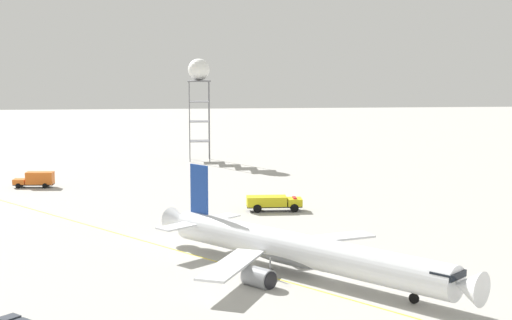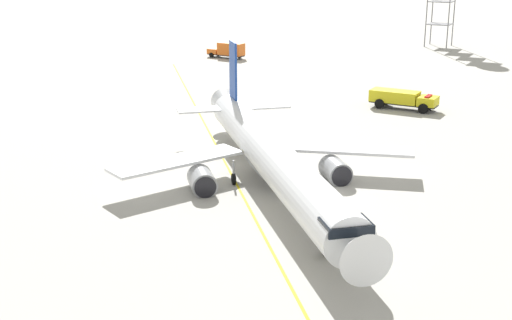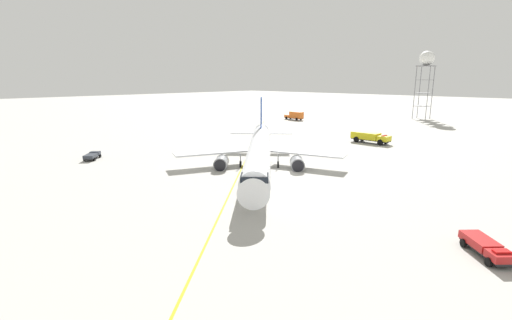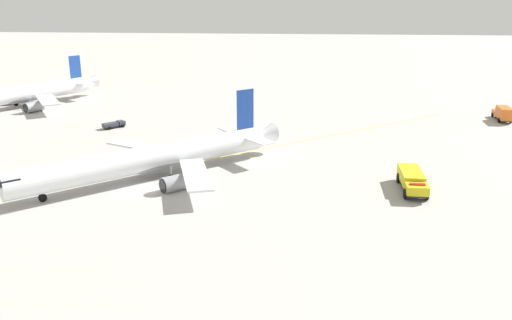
# 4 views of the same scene
# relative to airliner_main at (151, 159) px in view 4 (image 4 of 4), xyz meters

# --- Properties ---
(ground_plane) EXTENTS (600.00, 600.00, 0.00)m
(ground_plane) POSITION_rel_airliner_main_xyz_m (-4.59, -0.83, -2.89)
(ground_plane) COLOR #ADAAA3
(airliner_main) EXTENTS (33.83, 36.77, 11.67)m
(airliner_main) POSITION_rel_airliner_main_xyz_m (0.00, 0.00, 0.00)
(airliner_main) COLOR white
(airliner_main) RESTS_ON ground_plane
(airliner_secondary) EXTENTS (41.05, 28.06, 11.01)m
(airliner_secondary) POSITION_rel_airliner_main_xyz_m (44.61, 46.07, 0.26)
(airliner_secondary) COLOR white
(airliner_secondary) RESTS_ON ground_plane
(fire_tender_truck) EXTENTS (9.28, 3.30, 2.50)m
(fire_tender_truck) POSITION_rel_airliner_main_xyz_m (-1.48, -37.55, -1.36)
(fire_tender_truck) COLOR #232326
(fire_tender_truck) RESTS_ON ground_plane
(catering_truck_truck) EXTENTS (7.99, 3.10, 3.10)m
(catering_truck_truck) POSITION_rel_airliner_main_xyz_m (42.52, -65.19, -1.23)
(catering_truck_truck) COLOR #232326
(catering_truck_truck) RESTS_ON ground_plane
(baggage_truck_truck) EXTENTS (4.52, 4.38, 1.22)m
(baggage_truck_truck) POSITION_rel_airliner_main_xyz_m (28.74, 16.41, -2.17)
(baggage_truck_truck) COLOR #232326
(baggage_truck_truck) RESTS_ON ground_plane
(taxiway_centreline) EXTENTS (87.51, 106.68, 0.01)m
(taxiway_centreline) POSITION_rel_airliner_main_xyz_m (4.37, -0.48, -2.88)
(taxiway_centreline) COLOR yellow
(taxiway_centreline) RESTS_ON ground_plane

